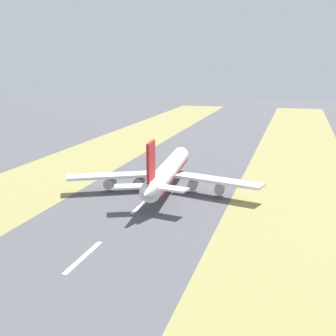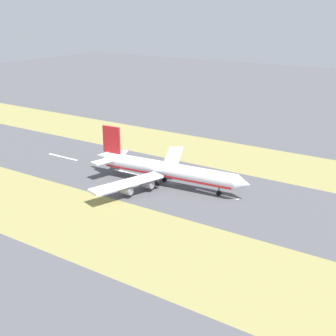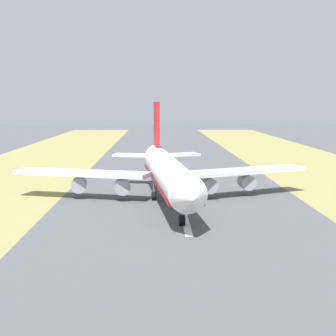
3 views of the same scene
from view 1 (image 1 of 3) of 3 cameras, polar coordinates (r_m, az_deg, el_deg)
ground_plane at (r=158.55m, az=-0.93°, el=-2.43°), size 800.00×800.00×0.00m
grass_median_west at (r=176.24m, az=-15.12°, el=-1.32°), size 40.00×600.00×0.01m
grass_median_east at (r=152.53m, az=15.54°, el=-3.53°), size 40.00×600.00×0.01m
centreline_dash_near at (r=105.70m, az=-10.27°, el=-10.61°), size 1.20×18.00×0.01m
centreline_dash_mid at (r=140.47m, az=-3.21°, el=-4.46°), size 1.20×18.00×0.01m
centreline_dash_far at (r=177.46m, az=0.91°, el=-0.78°), size 1.20×18.00×0.01m
airplane_main_jet at (r=154.79m, az=-0.13°, el=-0.51°), size 63.89×67.22×20.20m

